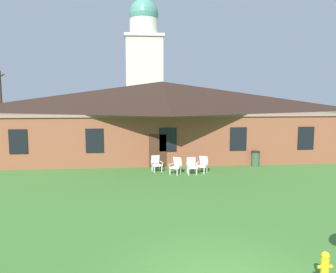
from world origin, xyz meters
TOP-DOWN VIEW (x-y plane):
  - brick_building at (-0.00, 18.51)m, footprint 23.79×10.40m
  - dome_tower at (-0.82, 38.68)m, footprint 5.18×5.18m
  - lawn_chair_by_porch at (-0.82, 12.31)m, footprint 0.74×0.79m
  - lawn_chair_near_door at (0.30, 11.53)m, footprint 0.84×0.87m
  - lawn_chair_left_end at (1.19, 11.46)m, footprint 0.66×0.68m
  - lawn_chair_middle at (1.91, 11.75)m, footprint 0.84×0.87m
  - bare_tree_beside_building at (-12.47, 19.55)m, footprint 1.07×1.41m
  - fire_hydrant at (2.49, -0.22)m, footprint 0.36×0.28m
  - trash_bin at (5.66, 13.21)m, footprint 0.56×0.56m

SIDE VIEW (x-z plane):
  - fire_hydrant at x=2.49m, z-range -0.02..0.77m
  - trash_bin at x=5.66m, z-range 0.01..0.99m
  - lawn_chair_by_porch at x=-0.82m, z-range 0.02..0.98m
  - lawn_chair_near_door at x=0.30m, z-range 0.02..0.98m
  - lawn_chair_left_end at x=1.19m, z-range 0.02..0.98m
  - lawn_chair_middle at x=1.91m, z-range 0.02..0.98m
  - brick_building at x=0.00m, z-range 0.05..5.69m
  - bare_tree_beside_building at x=-12.47m, z-range 0.24..6.67m
  - dome_tower at x=-0.82m, z-range -0.82..17.44m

